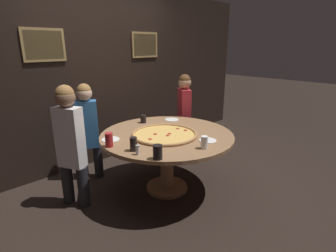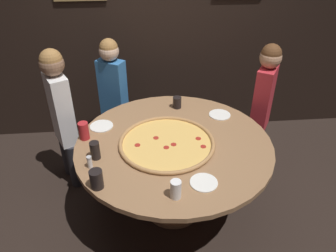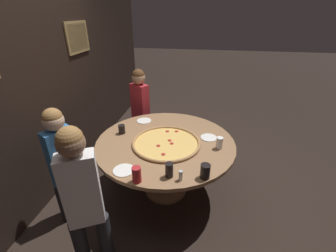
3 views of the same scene
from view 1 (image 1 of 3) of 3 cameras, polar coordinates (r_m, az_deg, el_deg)
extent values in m
plane|color=black|center=(3.43, -0.22, -13.42)|extent=(24.00, 24.00, 0.00)
cube|color=black|center=(4.10, -14.09, 10.42)|extent=(6.40, 0.06, 2.60)
cube|color=#9E7F4C|center=(3.69, -25.40, 15.64)|extent=(0.52, 0.02, 0.40)
cube|color=#B2A893|center=(3.69, -25.37, 15.65)|extent=(0.46, 0.01, 0.34)
cube|color=#9E7F4C|center=(4.49, -5.04, 17.17)|extent=(0.52, 0.02, 0.40)
cube|color=#936B5B|center=(4.49, -4.99, 17.18)|extent=(0.46, 0.01, 0.34)
cylinder|color=#936B47|center=(3.13, -0.24, -2.01)|extent=(1.58, 1.58, 0.04)
cylinder|color=#936B47|center=(3.27, -0.23, -8.14)|extent=(0.16, 0.16, 0.70)
cylinder|color=#936B47|center=(3.42, -0.22, -13.14)|extent=(0.52, 0.52, 0.04)
cylinder|color=#EAB75B|center=(3.07, -0.76, -1.90)|extent=(0.73, 0.73, 0.01)
torus|color=#B27F4C|center=(3.06, -0.76, -1.72)|extent=(0.77, 0.77, 0.03)
cylinder|color=#A8281E|center=(3.02, -0.07, -2.08)|extent=(0.04, 0.04, 0.00)
cylinder|color=#A8281E|center=(3.20, 3.83, -0.94)|extent=(0.04, 0.04, 0.00)
cylinder|color=#A8281E|center=(3.26, 2.14, -0.58)|extent=(0.04, 0.04, 0.00)
cylinder|color=#A8281E|center=(3.06, -2.81, -1.78)|extent=(0.04, 0.04, 0.00)
cylinder|color=#A8281E|center=(2.91, -3.94, -2.85)|extent=(0.04, 0.04, 0.00)
cylinder|color=#A8281E|center=(3.08, 0.31, -1.67)|extent=(0.04, 0.04, 0.00)
cylinder|color=black|center=(2.63, -7.53, -3.93)|extent=(0.07, 0.07, 0.14)
cylinder|color=black|center=(3.56, -5.41, 1.56)|extent=(0.08, 0.08, 0.11)
cylinder|color=#B22328|center=(2.77, -12.72, -2.97)|extent=(0.08, 0.08, 0.15)
cylinder|color=black|center=(2.42, -2.27, -5.70)|extent=(0.09, 0.09, 0.14)
cylinder|color=white|center=(2.69, 7.90, -3.55)|extent=(0.07, 0.07, 0.13)
cylinder|color=white|center=(2.99, -12.38, -2.88)|extent=(0.20, 0.20, 0.01)
cylinder|color=white|center=(3.69, 0.82, 1.38)|extent=(0.19, 0.19, 0.01)
cylinder|color=white|center=(2.92, 8.63, -3.12)|extent=(0.19, 0.19, 0.01)
cylinder|color=silver|center=(2.54, -6.61, -5.32)|extent=(0.04, 0.04, 0.08)
cylinder|color=#B7B7BC|center=(2.52, -6.64, -4.30)|extent=(0.04, 0.04, 0.01)
cylinder|color=#232328|center=(3.75, -14.92, -7.43)|extent=(0.16, 0.16, 0.45)
cylinder|color=#232328|center=(3.76, -18.00, -7.65)|extent=(0.16, 0.16, 0.45)
cube|color=#3370B2|center=(3.57, -17.19, 0.32)|extent=(0.30, 0.26, 0.63)
sphere|color=beige|center=(3.48, -17.79, 6.80)|extent=(0.19, 0.19, 0.19)
sphere|color=#9E703D|center=(3.47, -17.84, 7.35)|extent=(0.18, 0.18, 0.18)
cylinder|color=#232328|center=(4.39, 3.04, -3.08)|extent=(0.17, 0.17, 0.46)
cylinder|color=#232328|center=(4.20, 3.79, -4.03)|extent=(0.17, 0.17, 0.46)
cube|color=red|center=(4.13, 3.54, 3.62)|extent=(0.27, 0.31, 0.64)
sphere|color=tan|center=(4.05, 3.65, 9.41)|extent=(0.20, 0.20, 0.20)
sphere|color=brown|center=(4.05, 3.66, 9.90)|extent=(0.18, 0.18, 0.18)
cylinder|color=#232328|center=(3.16, -17.94, -12.36)|extent=(0.17, 0.17, 0.47)
cylinder|color=#232328|center=(3.28, -21.01, -11.53)|extent=(0.17, 0.17, 0.47)
cube|color=white|center=(2.99, -20.59, -2.35)|extent=(0.26, 0.32, 0.66)
sphere|color=#8C664C|center=(2.88, -21.49, 5.81)|extent=(0.21, 0.21, 0.21)
sphere|color=#9E703D|center=(2.88, -21.57, 6.51)|extent=(0.19, 0.19, 0.19)
camera|label=2|loc=(1.89, 50.76, 28.05)|focal=35.00mm
camera|label=3|loc=(1.75, -52.12, 21.44)|focal=24.00mm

